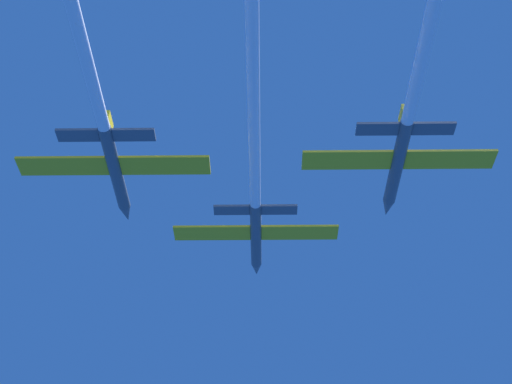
% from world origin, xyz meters
% --- Properties ---
extents(jet_lead, '(16.17, 64.92, 2.68)m').
position_xyz_m(jet_lead, '(-0.31, -20.18, 0.71)').
color(jet_lead, '#4C5660').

